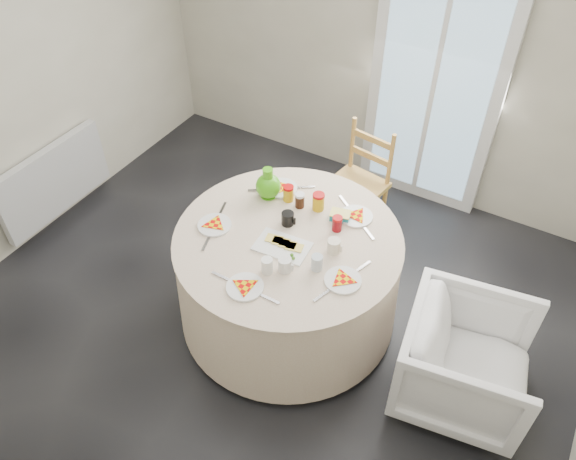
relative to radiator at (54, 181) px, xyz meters
The scene contains 13 objects.
floor 1.99m from the radiator, ahead, with size 4.00×4.00×0.00m, color black.
wall_back 2.80m from the radiator, 42.86° to the left, with size 4.00×0.02×2.60m, color #BCB5A3.
glass_door 3.00m from the radiator, 36.79° to the left, with size 1.00×0.08×2.10m, color silver.
radiator is the anchor object (origin of this frame).
table 2.07m from the radiator, ahead, with size 1.43×1.43×0.72m, color beige.
wooden_chair 2.33m from the radiator, 27.32° to the left, with size 0.40×0.38×0.88m, color gold, non-canonical shape.
armchair 3.26m from the radiator, ahead, with size 0.71×0.66×0.73m, color white.
place_settings 2.11m from the radiator, ahead, with size 1.13×1.13×0.02m, color white, non-canonical shape.
jar_cluster 2.15m from the radiator, ahead, with size 0.45×0.23×0.13m, color brown, non-canonical shape.
butter_tub 2.33m from the radiator, ahead, with size 0.12×0.09×0.05m, color #11808B.
green_pitcher 1.86m from the radiator, 10.51° to the left, with size 0.16×0.16×0.21m, color #41AC11, non-canonical shape.
cheese_platter 2.12m from the radiator, ahead, with size 0.32×0.20×0.04m, color silver, non-canonical shape.
mugs_glasses 2.23m from the radiator, ahead, with size 0.58×0.58×0.11m, color #A89F9E, non-canonical shape.
Camera 1 is at (1.34, -1.83, 3.08)m, focal length 35.00 mm.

